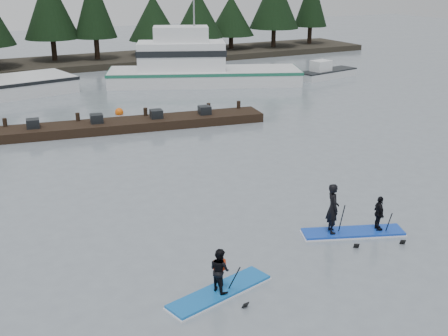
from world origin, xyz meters
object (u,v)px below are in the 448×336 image
fishing_boat_medium (199,76)px  paddleboard_duo (351,217)px  paddleboard_solo (220,279)px  floating_dock (132,124)px

fishing_boat_medium → paddleboard_duo: (-7.19, -27.73, -0.00)m
paddleboard_solo → floating_dock: bearing=65.4°
floating_dock → paddleboard_solo: bearing=-91.9°
floating_dock → paddleboard_duo: (2.25, -17.05, 0.39)m
fishing_boat_medium → paddleboard_solo: 31.85m
fishing_boat_medium → paddleboard_solo: bearing=-91.1°
fishing_boat_medium → paddleboard_solo: (-13.06, -29.05, -0.18)m
paddleboard_solo → paddleboard_duo: (5.87, 1.32, 0.18)m
fishing_boat_medium → paddleboard_duo: bearing=-81.4°
paddleboard_solo → paddleboard_duo: bearing=-0.7°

